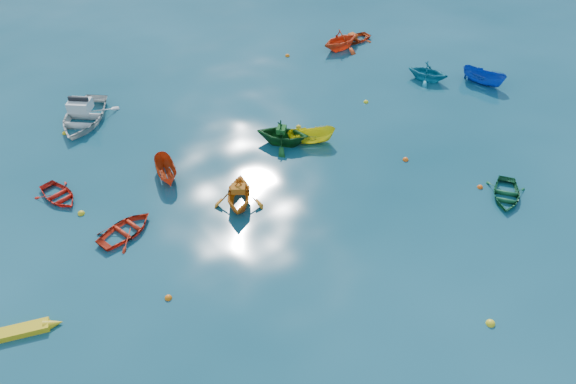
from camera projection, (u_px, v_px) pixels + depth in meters
ground at (354, 261)px, 24.25m from camera, size 160.00×160.00×0.00m
dinghy_orange_w at (239, 204)px, 27.08m from camera, size 3.58×3.68×1.48m
sampan_yellow_mid at (311, 143)px, 30.94m from camera, size 2.75×2.13×1.01m
dinghy_green_e at (505, 197)px, 27.46m from camera, size 3.28×3.16×0.55m
dinghy_cyan_se at (427, 80)px, 36.24m from camera, size 3.17×3.32×1.35m
dinghy_red_nw at (127, 233)px, 25.55m from camera, size 3.19×2.65×0.57m
sampan_orange_n at (168, 177)px, 28.65m from camera, size 1.53×2.70×0.99m
dinghy_green_n at (283, 144)px, 30.85m from camera, size 3.85×3.87×1.54m
dinghy_red_ne at (353, 41)px, 40.54m from camera, size 2.66×1.91×0.55m
sampan_blue_far at (482, 84)px, 35.87m from camera, size 1.88×2.99×1.08m
dinghy_red_far at (59, 198)px, 27.40m from camera, size 2.28×2.81×0.52m
dinghy_orange_far at (341, 49)px, 39.60m from camera, size 3.03×2.64×1.56m
kayak_yellow at (9, 336)px, 21.32m from camera, size 3.68×1.62×0.37m
motorboat_white at (85, 122)px, 32.53m from camera, size 5.42×5.58×1.54m
tarp_orange_a at (238, 189)px, 26.53m from camera, size 0.82×0.78×0.32m
tarp_green_b at (281, 130)px, 30.27m from camera, size 0.77×0.76×0.30m
tarp_orange_b at (353, 36)px, 40.23m from camera, size 0.45×0.59×0.29m
buoy_ye_a at (490, 324)px, 21.74m from camera, size 0.37×0.37×0.37m
buoy_or_b at (480, 187)px, 28.00m from camera, size 0.29×0.29×0.29m
buoy_ye_b at (81, 214)px, 26.53m from camera, size 0.34×0.34×0.34m
buoy_or_c at (168, 298)px, 22.69m from camera, size 0.31×0.31×0.31m
buoy_ye_c at (299, 127)px, 32.07m from camera, size 0.31×0.31×0.31m
buoy_or_d at (405, 160)px, 29.73m from camera, size 0.32×0.32×0.32m
buoy_ye_d at (65, 134)px, 31.60m from camera, size 0.30×0.30×0.30m
buoy_or_e at (287, 56)px, 38.75m from camera, size 0.33×0.33×0.33m
buoy_ye_e at (366, 102)px, 34.15m from camera, size 0.30×0.30×0.30m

